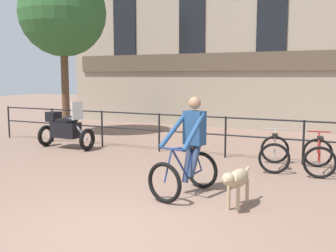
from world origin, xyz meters
TOP-DOWN VIEW (x-y plane):
  - ground_plane at (0.00, 0.00)m, footprint 60.00×60.00m
  - canal_railing at (-0.00, 5.20)m, footprint 15.05×0.05m
  - cyclist_with_bike at (0.33, 1.97)m, footprint 0.92×1.29m
  - dog at (1.31, 1.55)m, footprint 0.31×1.02m
  - parked_motorcycle at (-4.51, 4.49)m, footprint 1.67×0.68m
  - parked_bicycle_near_lamp at (1.34, 4.54)m, footprint 0.84×1.21m
  - parked_bicycle_mid_left at (2.27, 4.54)m, footprint 0.79×1.18m
  - tree_canalside_left at (-6.25, 6.61)m, footprint 2.95×2.95m

SIDE VIEW (x-z plane):
  - ground_plane at x=0.00m, z-range 0.00..0.00m
  - parked_bicycle_near_lamp at x=1.34m, z-range -0.07..0.79m
  - parked_bicycle_mid_left at x=2.27m, z-range -0.07..0.79m
  - dog at x=1.31m, z-range 0.14..0.78m
  - parked_motorcycle at x=-4.51m, z-range -0.11..1.24m
  - canal_railing at x=0.00m, z-range 0.18..1.23m
  - cyclist_with_bike at x=0.33m, z-range -0.09..1.61m
  - tree_canalside_left at x=-6.25m, z-range 1.34..7.00m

